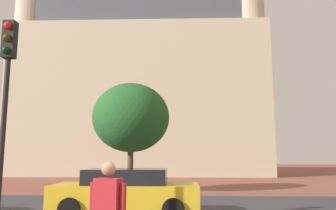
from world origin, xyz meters
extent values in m
plane|color=brown|center=(0.00, 10.00, 0.00)|extent=(120.00, 120.00, 0.00)
cube|color=#38383D|center=(0.00, 7.95, 0.00)|extent=(120.00, 7.14, 0.00)
cube|color=beige|center=(-3.60, 29.82, 7.05)|extent=(24.04, 10.32, 14.10)
cube|color=#4C515B|center=(-3.60, 29.82, 15.30)|extent=(22.11, 9.49, 2.40)
cube|color=beige|center=(-1.32, 29.82, 12.43)|extent=(5.10, 5.10, 24.86)
cylinder|color=beige|center=(-14.12, 26.16, 8.93)|extent=(2.80, 2.80, 17.85)
cylinder|color=beige|center=(6.92, 26.16, 8.98)|extent=(2.80, 2.80, 17.96)
cube|color=maroon|center=(-0.85, 0.89, 1.17)|extent=(0.45, 0.33, 0.62)
cylinder|color=maroon|center=(-0.60, 0.81, 1.12)|extent=(0.09, 0.09, 0.59)
cylinder|color=maroon|center=(-1.09, 0.97, 1.12)|extent=(0.09, 0.09, 0.59)
cube|color=black|center=(-0.82, 0.99, 1.19)|extent=(0.31, 0.22, 0.40)
sphere|color=#9E7556|center=(-0.85, 0.89, 1.62)|extent=(0.22, 0.22, 0.22)
cube|color=gold|center=(-1.42, 6.38, 0.56)|extent=(4.46, 1.79, 0.77)
cube|color=black|center=(-1.42, 6.38, 1.18)|extent=(2.50, 1.58, 0.46)
cylinder|color=black|center=(-2.89, 5.49, 0.32)|extent=(0.64, 0.22, 0.64)
cylinder|color=black|center=(-2.89, 7.28, 0.32)|extent=(0.64, 0.22, 0.64)
cylinder|color=black|center=(0.06, 5.49, 0.32)|extent=(0.64, 0.22, 0.64)
cylinder|color=black|center=(0.06, 7.28, 0.32)|extent=(0.64, 0.22, 0.64)
cylinder|color=black|center=(-3.77, 3.24, 2.04)|extent=(0.12, 0.12, 4.09)
cube|color=black|center=(-3.77, 3.24, 4.54)|extent=(0.28, 0.24, 0.90)
sphere|color=red|center=(-3.77, 3.11, 4.84)|extent=(0.18, 0.18, 0.18)
sphere|color=#3C3306|center=(-3.77, 3.11, 4.54)|extent=(0.18, 0.18, 0.18)
sphere|color=#06330C|center=(-3.77, 3.11, 4.24)|extent=(0.18, 0.18, 0.18)
cylinder|color=brown|center=(-2.20, 12.57, 1.09)|extent=(0.29, 0.29, 2.18)
ellipsoid|color=#235B28|center=(-2.20, 12.57, 3.73)|extent=(3.87, 3.87, 3.48)
camera|label=1|loc=(0.23, -4.29, 1.82)|focal=36.01mm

